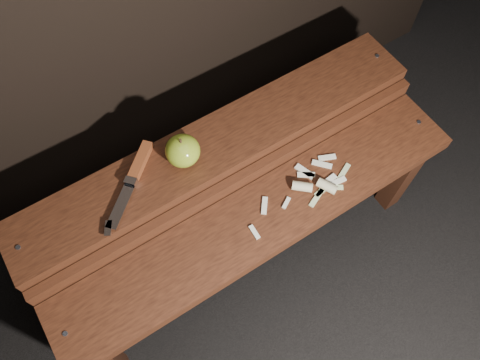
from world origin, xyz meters
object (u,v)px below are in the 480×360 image
bench_front_tier (264,229)px  bench_rear_tier (220,158)px  apple (183,151)px  knife (136,172)px

bench_front_tier → bench_rear_tier: bench_rear_tier is taller
bench_front_tier → apple: 0.32m
apple → bench_front_tier: bearing=-65.7°
bench_front_tier → knife: knife is taller
bench_rear_tier → bench_front_tier: bearing=-90.0°
bench_front_tier → apple: (-0.10, 0.23, 0.19)m
bench_front_tier → knife: bearing=131.9°
apple → knife: (-0.13, 0.03, -0.03)m
apple → knife: apple is taller
bench_rear_tier → apple: size_ratio=12.73×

